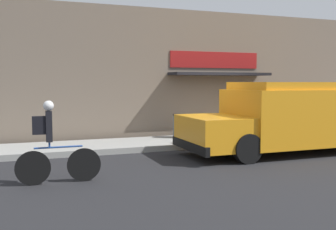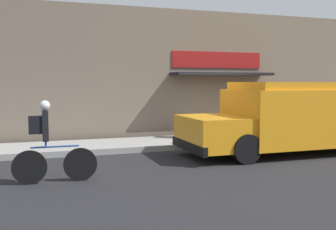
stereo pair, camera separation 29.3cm
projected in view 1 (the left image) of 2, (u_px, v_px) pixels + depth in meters
The scene contains 6 objects.
ground_plane at pixel (231, 147), 12.43m from camera, with size 70.00×70.00×0.00m, color #232326.
sidewalk at pixel (216, 140), 13.39m from camera, with size 28.00×2.05×0.17m.
storefront at pixel (200, 75), 14.46m from camera, with size 15.23×1.09×4.64m.
school_bus at pixel (298, 116), 11.54m from camera, with size 6.37×2.72×2.05m.
cyclist at pixel (52, 144), 7.87m from camera, with size 1.69×0.21×1.68m.
trash_bin at pixel (180, 126), 13.33m from camera, with size 0.50×0.50×0.80m.
Camera 1 is at (-6.14, -10.85, 2.04)m, focal length 42.00 mm.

